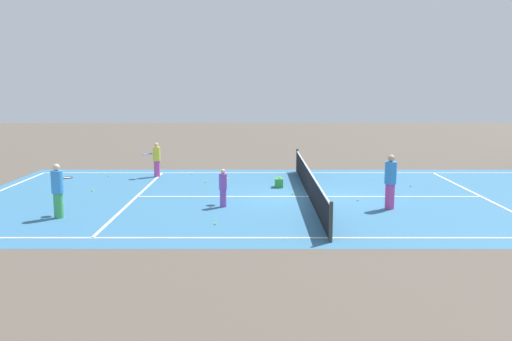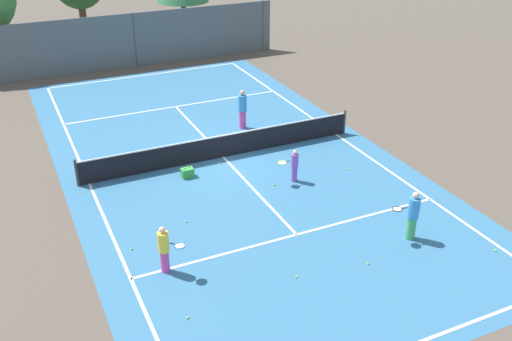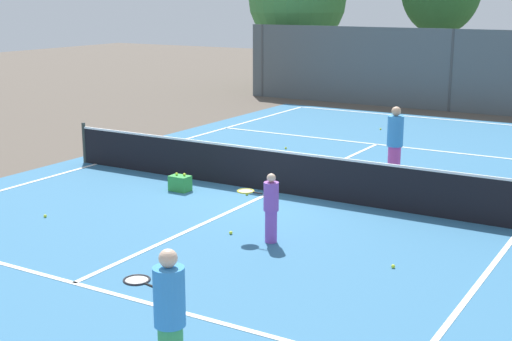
% 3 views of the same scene
% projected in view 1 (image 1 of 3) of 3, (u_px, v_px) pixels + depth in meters
% --- Properties ---
extents(ground_plane, '(80.00, 80.00, 0.00)m').
position_uv_depth(ground_plane, '(309.00, 197.00, 20.01)').
color(ground_plane, brown).
extents(court_surface, '(13.00, 25.00, 0.01)m').
position_uv_depth(court_surface, '(309.00, 197.00, 20.01)').
color(court_surface, teal).
rests_on(court_surface, ground_plane).
extents(tennis_net, '(11.90, 0.10, 1.10)m').
position_uv_depth(tennis_net, '(309.00, 183.00, 19.93)').
color(tennis_net, '#333833').
rests_on(tennis_net, ground_plane).
extents(player_0, '(0.39, 0.39, 1.83)m').
position_uv_depth(player_0, '(390.00, 181.00, 17.90)').
color(player_0, '#D14799').
rests_on(player_0, ground_plane).
extents(player_1, '(0.76, 0.83, 1.55)m').
position_uv_depth(player_1, '(156.00, 159.00, 24.28)').
color(player_1, '#D14799').
rests_on(player_1, ground_plane).
extents(player_2, '(0.85, 0.34, 1.30)m').
position_uv_depth(player_2, '(223.00, 187.00, 18.26)').
color(player_2, purple).
rests_on(player_2, ground_plane).
extents(player_3, '(0.95, 0.50, 1.70)m').
position_uv_depth(player_3, '(58.00, 190.00, 16.69)').
color(player_3, '#3FA559').
rests_on(player_3, ground_plane).
extents(ball_crate, '(0.47, 0.32, 0.43)m').
position_uv_depth(ball_crate, '(279.00, 183.00, 21.87)').
color(ball_crate, green).
rests_on(ball_crate, ground_plane).
extents(tennis_ball_0, '(0.07, 0.07, 0.07)m').
position_uv_depth(tennis_ball_0, '(358.00, 200.00, 19.28)').
color(tennis_ball_0, '#CCE533').
rests_on(tennis_ball_0, ground_plane).
extents(tennis_ball_1, '(0.07, 0.07, 0.07)m').
position_uv_depth(tennis_ball_1, '(215.00, 224.00, 15.96)').
color(tennis_ball_1, '#CCE533').
rests_on(tennis_ball_1, ground_plane).
extents(tennis_ball_2, '(0.07, 0.07, 0.07)m').
position_uv_depth(tennis_ball_2, '(63.00, 203.00, 18.83)').
color(tennis_ball_2, '#CCE533').
rests_on(tennis_ball_2, ground_plane).
extents(tennis_ball_3, '(0.07, 0.07, 0.07)m').
position_uv_depth(tennis_ball_3, '(224.00, 200.00, 19.20)').
color(tennis_ball_3, '#CCE533').
rests_on(tennis_ball_3, ground_plane).
extents(tennis_ball_5, '(0.07, 0.07, 0.07)m').
position_uv_depth(tennis_ball_5, '(192.00, 174.00, 25.06)').
color(tennis_ball_5, '#CCE533').
rests_on(tennis_ball_5, ground_plane).
extents(tennis_ball_6, '(0.07, 0.07, 0.07)m').
position_uv_depth(tennis_ball_6, '(205.00, 181.00, 23.00)').
color(tennis_ball_6, '#CCE533').
rests_on(tennis_ball_6, ground_plane).
extents(tennis_ball_7, '(0.07, 0.07, 0.07)m').
position_uv_depth(tennis_ball_7, '(108.00, 176.00, 24.50)').
color(tennis_ball_7, '#CCE533').
rests_on(tennis_ball_7, ground_plane).
extents(tennis_ball_8, '(0.07, 0.07, 0.07)m').
position_uv_depth(tennis_ball_8, '(293.00, 194.00, 20.37)').
color(tennis_ball_8, '#CCE533').
rests_on(tennis_ball_8, ground_plane).
extents(tennis_ball_10, '(0.07, 0.07, 0.07)m').
position_uv_depth(tennis_ball_10, '(92.00, 190.00, 21.07)').
color(tennis_ball_10, '#CCE533').
rests_on(tennis_ball_10, ground_plane).
extents(tennis_ball_11, '(0.07, 0.07, 0.07)m').
position_uv_depth(tennis_ball_11, '(411.00, 186.00, 22.03)').
color(tennis_ball_11, '#CCE533').
rests_on(tennis_ball_11, ground_plane).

